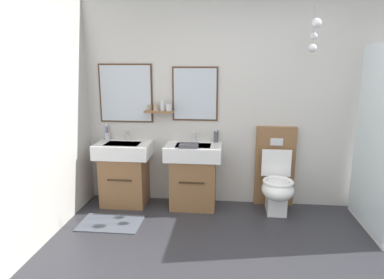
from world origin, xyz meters
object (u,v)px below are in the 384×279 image
folded_hand_towel (189,145)px  vanity_sink_right (193,174)px  toilet (276,180)px  toothbrush_cup (107,135)px  soap_dispenser (216,136)px  vanity_sink_left (125,171)px

folded_hand_towel → vanity_sink_right: bearing=73.3°
vanity_sink_right → folded_hand_towel: (-0.04, -0.13, 0.39)m
folded_hand_towel → toilet: bearing=6.9°
folded_hand_towel → toothbrush_cup: bearing=165.2°
toothbrush_cup → soap_dispenser: bearing=0.4°
toothbrush_cup → folded_hand_towel: size_ratio=0.95×
vanity_sink_left → toothbrush_cup: toothbrush_cup is taller
vanity_sink_left → soap_dispenser: bearing=8.2°
vanity_sink_left → folded_hand_towel: folded_hand_towel is taller
folded_hand_towel → vanity_sink_left: bearing=170.9°
toothbrush_cup → folded_hand_towel: 1.12m
soap_dispenser → toothbrush_cup: bearing=-179.6°
soap_dispenser → folded_hand_towel: soap_dispenser is taller
toilet → soap_dispenser: 0.90m
vanity_sink_left → toilet: 1.87m
vanity_sink_left → vanity_sink_right: size_ratio=1.00×
vanity_sink_left → soap_dispenser: soap_dispenser is taller
vanity_sink_right → folded_hand_towel: 0.41m
toilet → folded_hand_towel: size_ratio=4.55×
toilet → vanity_sink_left: bearing=179.8°
vanity_sink_right → toilet: bearing=-0.4°
toothbrush_cup → soap_dispenser: 1.39m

